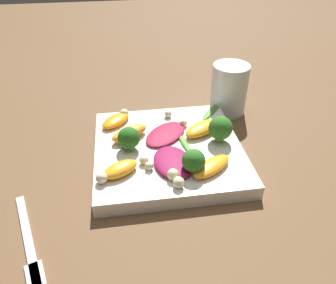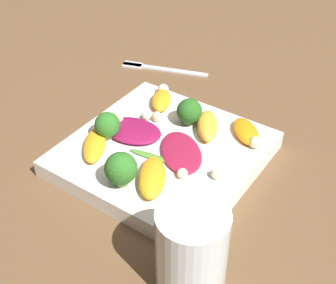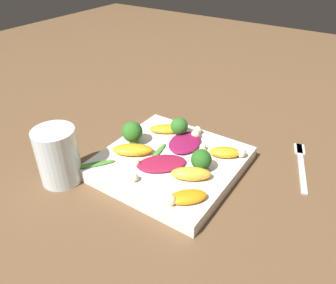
% 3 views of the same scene
% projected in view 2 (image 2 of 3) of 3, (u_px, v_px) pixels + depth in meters
% --- Properties ---
extents(ground_plane, '(2.40, 2.40, 0.00)m').
position_uv_depth(ground_plane, '(164.00, 161.00, 0.66)').
color(ground_plane, brown).
extents(plate, '(0.25, 0.25, 0.03)m').
position_uv_depth(plate, '(163.00, 154.00, 0.65)').
color(plate, white).
rests_on(plate, ground_plane).
extents(drinking_glass, '(0.07, 0.07, 0.10)m').
position_uv_depth(drinking_glass, '(191.00, 250.00, 0.47)').
color(drinking_glass, silver).
rests_on(drinking_glass, ground_plane).
extents(fork, '(0.16, 0.07, 0.01)m').
position_uv_depth(fork, '(155.00, 67.00, 0.86)').
color(fork, silver).
rests_on(fork, ground_plane).
extents(radicchio_leaf_0, '(0.10, 0.10, 0.01)m').
position_uv_depth(radicchio_leaf_0, '(180.00, 153.00, 0.63)').
color(radicchio_leaf_0, maroon).
rests_on(radicchio_leaf_0, plate).
extents(radicchio_leaf_1, '(0.09, 0.07, 0.01)m').
position_uv_depth(radicchio_leaf_1, '(133.00, 130.00, 0.67)').
color(radicchio_leaf_1, maroon).
rests_on(radicchio_leaf_1, plate).
extents(orange_segment_0, '(0.06, 0.07, 0.02)m').
position_uv_depth(orange_segment_0, '(207.00, 126.00, 0.67)').
color(orange_segment_0, '#FCAD33').
rests_on(orange_segment_0, plate).
extents(orange_segment_1, '(0.07, 0.08, 0.02)m').
position_uv_depth(orange_segment_1, '(95.00, 145.00, 0.64)').
color(orange_segment_1, orange).
rests_on(orange_segment_1, plate).
extents(orange_segment_2, '(0.05, 0.07, 0.02)m').
position_uv_depth(orange_segment_2, '(161.00, 100.00, 0.72)').
color(orange_segment_2, orange).
rests_on(orange_segment_2, plate).
extents(orange_segment_3, '(0.07, 0.08, 0.02)m').
position_uv_depth(orange_segment_3, '(152.00, 177.00, 0.58)').
color(orange_segment_3, orange).
rests_on(orange_segment_3, plate).
extents(orange_segment_4, '(0.07, 0.07, 0.01)m').
position_uv_depth(orange_segment_4, '(246.00, 131.00, 0.66)').
color(orange_segment_4, orange).
rests_on(orange_segment_4, plate).
extents(broccoli_floret_0, '(0.04, 0.04, 0.04)m').
position_uv_depth(broccoli_floret_0, '(191.00, 112.00, 0.67)').
color(broccoli_floret_0, '#7A9E51').
rests_on(broccoli_floret_0, plate).
extents(broccoli_floret_1, '(0.04, 0.04, 0.05)m').
position_uv_depth(broccoli_floret_1, '(123.00, 170.00, 0.57)').
color(broccoli_floret_1, '#7A9E51').
rests_on(broccoli_floret_1, plate).
extents(broccoli_floret_2, '(0.04, 0.04, 0.04)m').
position_uv_depth(broccoli_floret_2, '(107.00, 125.00, 0.65)').
color(broccoli_floret_2, '#84AD5B').
rests_on(broccoli_floret_2, plate).
extents(arugula_sprig_0, '(0.07, 0.06, 0.00)m').
position_uv_depth(arugula_sprig_0, '(182.00, 222.00, 0.54)').
color(arugula_sprig_0, '#47842D').
rests_on(arugula_sprig_0, plate).
extents(arugula_sprig_1, '(0.07, 0.02, 0.00)m').
position_uv_depth(arugula_sprig_1, '(154.00, 157.00, 0.63)').
color(arugula_sprig_1, '#518E33').
rests_on(arugula_sprig_1, plate).
extents(macadamia_nut_0, '(0.01, 0.01, 0.01)m').
position_uv_depth(macadamia_nut_0, '(216.00, 174.00, 0.59)').
color(macadamia_nut_0, beige).
rests_on(macadamia_nut_0, plate).
extents(macadamia_nut_1, '(0.02, 0.02, 0.02)m').
position_uv_depth(macadamia_nut_1, '(255.00, 142.00, 0.64)').
color(macadamia_nut_1, beige).
rests_on(macadamia_nut_1, plate).
extents(macadamia_nut_2, '(0.01, 0.01, 0.01)m').
position_uv_depth(macadamia_nut_2, '(146.00, 116.00, 0.69)').
color(macadamia_nut_2, beige).
rests_on(macadamia_nut_2, plate).
extents(macadamia_nut_3, '(0.02, 0.02, 0.02)m').
position_uv_depth(macadamia_nut_3, '(157.00, 116.00, 0.69)').
color(macadamia_nut_3, beige).
rests_on(macadamia_nut_3, plate).
extents(macadamia_nut_4, '(0.02, 0.02, 0.02)m').
position_uv_depth(macadamia_nut_4, '(103.00, 119.00, 0.68)').
color(macadamia_nut_4, beige).
rests_on(macadamia_nut_4, plate).
extents(macadamia_nut_5, '(0.02, 0.02, 0.02)m').
position_uv_depth(macadamia_nut_5, '(163.00, 89.00, 0.75)').
color(macadamia_nut_5, beige).
rests_on(macadamia_nut_5, plate).
extents(macadamia_nut_6, '(0.01, 0.01, 0.01)m').
position_uv_depth(macadamia_nut_6, '(182.00, 173.00, 0.59)').
color(macadamia_nut_6, beige).
rests_on(macadamia_nut_6, plate).
extents(macadamia_nut_7, '(0.02, 0.02, 0.02)m').
position_uv_depth(macadamia_nut_7, '(117.00, 119.00, 0.68)').
color(macadamia_nut_7, beige).
rests_on(macadamia_nut_7, plate).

